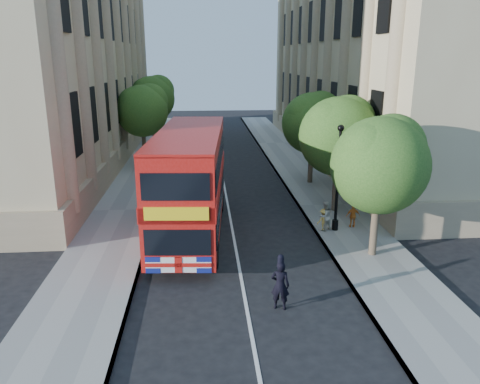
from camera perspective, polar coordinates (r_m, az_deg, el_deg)
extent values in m
plane|color=black|center=(17.26, 0.54, -12.56)|extent=(120.00, 120.00, 0.00)
cube|color=gray|center=(27.33, 10.72, -1.63)|extent=(3.50, 80.00, 0.12)
cube|color=gray|center=(26.74, -13.82, -2.22)|extent=(3.50, 80.00, 0.12)
cube|color=tan|center=(41.91, 17.33, 16.48)|extent=(12.00, 38.00, 18.00)
cube|color=tan|center=(40.99, -23.22, 15.95)|extent=(12.00, 38.00, 18.00)
cylinder|color=#473828|center=(20.62, 16.08, -3.93)|extent=(0.32, 0.32, 2.86)
sphere|color=#27521B|center=(19.90, 16.66, 3.12)|extent=(4.00, 4.00, 4.00)
sphere|color=#27521B|center=(20.36, 17.99, 5.17)|extent=(2.80, 2.80, 2.80)
sphere|color=#27521B|center=(19.34, 15.71, 4.41)|extent=(2.60, 2.60, 2.60)
cylinder|color=#473828|center=(26.02, 11.56, 0.71)|extent=(0.32, 0.32, 2.99)
sphere|color=#27521B|center=(25.44, 11.90, 6.63)|extent=(4.20, 4.20, 4.20)
sphere|color=#27521B|center=(25.89, 13.03, 8.25)|extent=(2.94, 2.94, 2.94)
sphere|color=#27521B|center=(24.94, 11.05, 7.75)|extent=(2.73, 2.73, 2.73)
cylinder|color=#473828|center=(31.66, 8.60, 3.54)|extent=(0.32, 0.32, 2.90)
sphere|color=#27521B|center=(31.19, 8.81, 8.27)|extent=(4.00, 4.00, 4.00)
sphere|color=#27521B|center=(31.64, 9.76, 9.55)|extent=(2.80, 2.80, 2.80)
sphere|color=#27521B|center=(30.72, 8.06, 9.18)|extent=(2.60, 2.60, 2.60)
cylinder|color=#473828|center=(37.96, -11.61, 5.56)|extent=(0.32, 0.32, 2.99)
sphere|color=#27521B|center=(37.57, -11.84, 9.64)|extent=(4.00, 4.00, 4.00)
sphere|color=#27521B|center=(37.83, -10.91, 10.77)|extent=(2.80, 2.80, 2.80)
sphere|color=#27521B|center=(37.28, -12.72, 10.38)|extent=(2.60, 2.60, 2.60)
cylinder|color=#473828|center=(45.79, -10.47, 7.52)|extent=(0.32, 0.32, 3.17)
sphere|color=#27521B|center=(45.46, -10.66, 11.11)|extent=(4.20, 4.20, 4.20)
sphere|color=#27521B|center=(45.74, -9.89, 12.08)|extent=(2.94, 2.94, 2.94)
sphere|color=#27521B|center=(45.17, -11.38, 11.78)|extent=(2.73, 2.73, 2.73)
cylinder|color=black|center=(23.39, 11.51, -3.95)|extent=(0.30, 0.30, 0.50)
cylinder|color=black|center=(22.73, 11.83, 1.38)|extent=(0.14, 0.14, 5.00)
sphere|color=black|center=(22.24, 12.20, 7.62)|extent=(0.32, 0.32, 0.32)
cube|color=#AE110C|center=(22.11, -6.05, 1.48)|extent=(3.58, 10.81, 4.42)
cube|color=black|center=(22.38, -5.98, -0.94)|extent=(3.59, 10.14, 1.01)
cube|color=black|center=(21.85, -6.14, 4.39)|extent=(3.59, 10.14, 1.01)
cube|color=yellow|center=(17.02, -7.76, -2.63)|extent=(2.35, 0.25, 0.50)
cylinder|color=black|center=(19.48, -10.65, -7.51)|extent=(0.40, 1.14, 1.12)
cylinder|color=black|center=(19.19, -3.14, -7.61)|extent=(0.40, 1.14, 1.12)
cylinder|color=black|center=(26.22, -7.93, -1.12)|extent=(0.40, 1.14, 1.12)
cylinder|color=black|center=(26.01, -2.40, -1.12)|extent=(0.40, 1.14, 1.12)
cube|color=black|center=(29.36, -5.51, 2.51)|extent=(2.14, 1.95, 2.15)
cube|color=black|center=(28.45, -5.45, 2.60)|extent=(1.84, 0.20, 0.72)
cube|color=black|center=(31.50, -5.69, 3.83)|extent=(2.21, 3.38, 2.56)
cube|color=black|center=(31.20, -5.58, 1.39)|extent=(2.10, 5.00, 0.26)
cylinder|color=black|center=(29.49, -7.24, 0.56)|extent=(0.27, 0.83, 0.82)
cylinder|color=black|center=(29.55, -3.67, 0.69)|extent=(0.27, 0.83, 0.82)
cylinder|color=black|center=(32.75, -7.31, 2.14)|extent=(0.27, 0.83, 0.82)
cylinder|color=black|center=(32.81, -4.09, 2.26)|extent=(0.27, 0.83, 0.82)
imported|color=black|center=(16.15, 4.92, -11.26)|extent=(0.73, 0.58, 1.74)
imported|color=beige|center=(23.05, 10.32, -2.91)|extent=(0.90, 0.83, 1.48)
imported|color=orange|center=(23.83, 13.62, -2.84)|extent=(0.70, 0.31, 1.18)
imported|color=#EAB94F|center=(23.08, 10.16, -3.34)|extent=(0.82, 0.65, 1.11)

